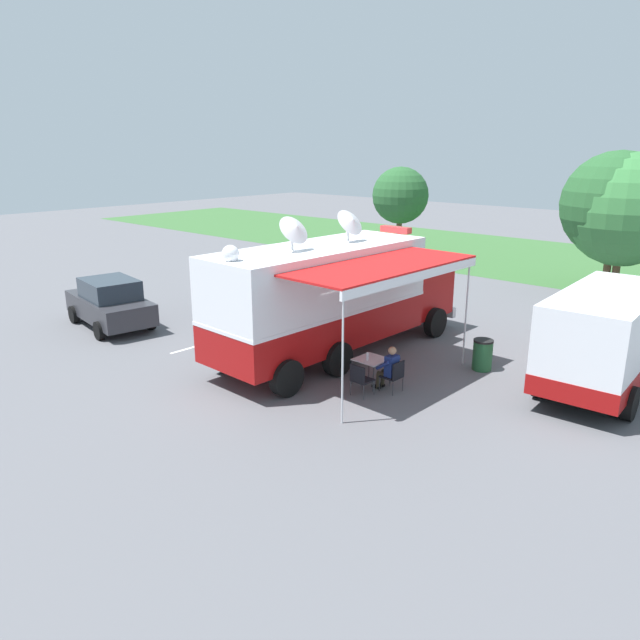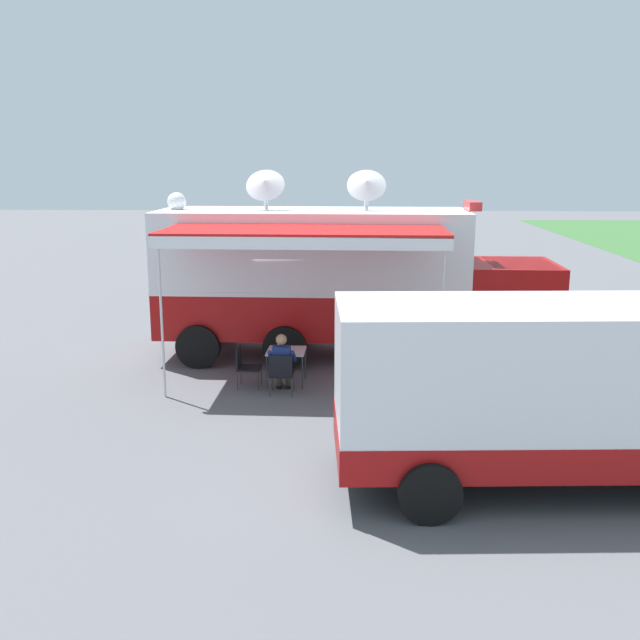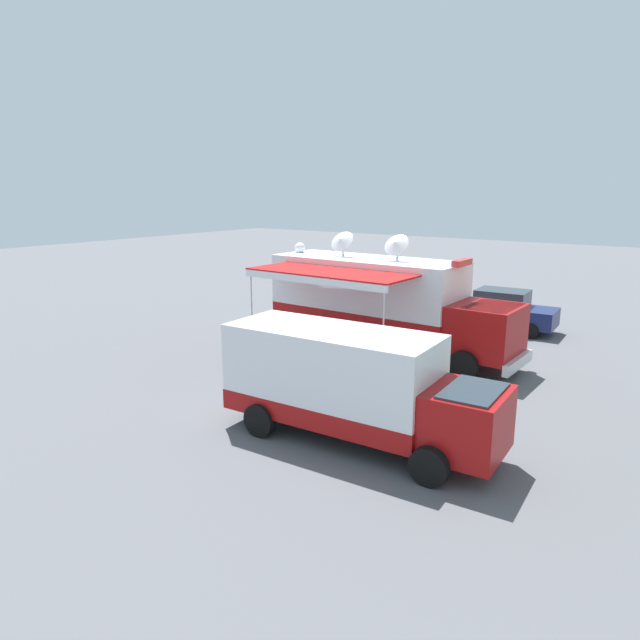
% 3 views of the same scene
% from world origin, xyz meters
% --- Properties ---
extents(ground_plane, '(100.00, 100.00, 0.00)m').
position_xyz_m(ground_plane, '(0.00, 0.00, 0.00)').
color(ground_plane, '#5B5B60').
extents(lot_stripe, '(0.24, 4.80, 0.01)m').
position_xyz_m(lot_stripe, '(-3.81, -0.30, 0.00)').
color(lot_stripe, silver).
rests_on(lot_stripe, ground).
extents(command_truck, '(5.00, 9.55, 4.53)m').
position_xyz_m(command_truck, '(0.05, 0.75, 1.95)').
color(command_truck, '#9E0F0F').
rests_on(command_truck, ground).
extents(folding_table, '(0.82, 0.82, 0.73)m').
position_xyz_m(folding_table, '(2.33, -0.45, 0.67)').
color(folding_table, silver).
rests_on(folding_table, ground).
extents(water_bottle, '(0.07, 0.07, 0.22)m').
position_xyz_m(water_bottle, '(2.30, -0.60, 0.83)').
color(water_bottle, silver).
rests_on(water_bottle, folding_table).
extents(folding_chair_at_table, '(0.49, 0.49, 0.87)m').
position_xyz_m(folding_chair_at_table, '(3.13, -0.49, 0.51)').
color(folding_chair_at_table, black).
rests_on(folding_chair_at_table, ground).
extents(folding_chair_beside_table, '(0.49, 0.49, 0.87)m').
position_xyz_m(folding_chair_beside_table, '(2.62, -1.30, 0.51)').
color(folding_chair_beside_table, black).
rests_on(folding_chair_beside_table, ground).
extents(seated_responder, '(0.67, 0.56, 1.25)m').
position_xyz_m(seated_responder, '(2.94, -0.49, 0.65)').
color(seated_responder, navy).
rests_on(seated_responder, ground).
extents(trash_bin, '(0.57, 0.57, 0.91)m').
position_xyz_m(trash_bin, '(4.06, 2.60, 0.46)').
color(trash_bin, '#235B33').
rests_on(trash_bin, ground).
extents(support_truck, '(2.62, 6.90, 2.70)m').
position_xyz_m(support_truck, '(7.07, 3.79, 1.39)').
color(support_truck, white).
rests_on(support_truck, ground).
extents(car_behind_truck, '(2.18, 4.28, 1.76)m').
position_xyz_m(car_behind_truck, '(-6.11, 3.30, 0.88)').
color(car_behind_truck, navy).
rests_on(car_behind_truck, ground).
extents(car_far_corner, '(4.42, 2.47, 1.76)m').
position_xyz_m(car_far_corner, '(-7.95, -2.39, 0.88)').
color(car_far_corner, '#2D2D33').
rests_on(car_far_corner, ground).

